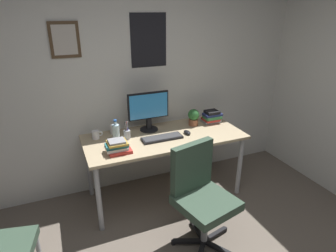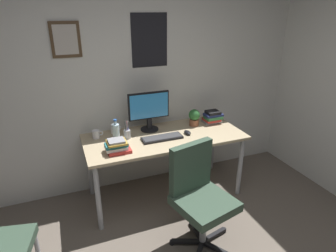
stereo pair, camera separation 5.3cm
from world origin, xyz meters
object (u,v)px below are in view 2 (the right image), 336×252
object	(u,v)px
office_chair	(199,192)
water_bottle	(116,133)
coffee_mug_far	(114,129)
potted_plant	(194,117)
book_stack_right	(117,146)
monitor	(149,110)
coffee_mug_near	(96,134)
book_stack_left	(212,117)
pen_cup	(127,134)
computer_mouse	(187,132)
keyboard	(162,138)

from	to	relation	value
office_chair	water_bottle	xyz separation A→B (m)	(-0.53, 0.80, 0.32)
coffee_mug_far	potted_plant	xyz separation A→B (m)	(0.91, -0.12, 0.06)
coffee_mug_far	potted_plant	distance (m)	0.92
water_bottle	office_chair	bearing A→B (deg)	-56.39
book_stack_right	monitor	bearing A→B (deg)	41.65
coffee_mug_near	book_stack_left	xyz separation A→B (m)	(1.35, -0.07, 0.03)
coffee_mug_near	coffee_mug_far	size ratio (longest dim) A/B	1.00
monitor	book_stack_left	xyz separation A→B (m)	(0.76, -0.08, -0.17)
pen_cup	book_stack_right	xyz separation A→B (m)	(-0.16, -0.26, 0.01)
potted_plant	office_chair	bearing A→B (deg)	-113.39
computer_mouse	book_stack_right	xyz separation A→B (m)	(-0.80, -0.13, 0.04)
coffee_mug_far	book_stack_left	distance (m)	1.15
water_bottle	coffee_mug_near	distance (m)	0.27
monitor	coffee_mug_near	bearing A→B (deg)	-179.41
office_chair	computer_mouse	xyz separation A→B (m)	(0.23, 0.73, 0.23)
coffee_mug_far	book_stack_left	size ratio (longest dim) A/B	0.53
office_chair	book_stack_left	size ratio (longest dim) A/B	4.38
office_chair	keyboard	xyz separation A→B (m)	(-0.07, 0.72, 0.23)
monitor	potted_plant	size ratio (longest dim) A/B	2.36
monitor	book_stack_left	bearing A→B (deg)	-5.71
keyboard	book_stack_right	size ratio (longest dim) A/B	1.83
coffee_mug_far	book_stack_left	xyz separation A→B (m)	(1.15, -0.13, 0.02)
office_chair	potted_plant	xyz separation A→B (m)	(0.40, 0.93, 0.32)
keyboard	monitor	bearing A→B (deg)	99.37
coffee_mug_near	pen_cup	world-z (taller)	pen_cup
monitor	pen_cup	distance (m)	0.37
coffee_mug_far	book_stack_right	size ratio (longest dim) A/B	0.49
pen_cup	book_stack_left	distance (m)	1.05
monitor	potted_plant	xyz separation A→B (m)	(0.52, -0.07, -0.13)
water_bottle	book_stack_right	world-z (taller)	water_bottle
pen_cup	monitor	bearing A→B (deg)	25.33
coffee_mug_far	potted_plant	bearing A→B (deg)	-7.45
coffee_mug_near	computer_mouse	bearing A→B (deg)	-15.54
computer_mouse	book_stack_right	size ratio (longest dim) A/B	0.47
computer_mouse	book_stack_left	world-z (taller)	book_stack_left
coffee_mug_near	book_stack_right	distance (m)	0.42
monitor	book_stack_right	xyz separation A→B (m)	(-0.45, -0.40, -0.18)
monitor	book_stack_right	distance (m)	0.63
coffee_mug_near	book_stack_right	size ratio (longest dim) A/B	0.49
water_bottle	coffee_mug_near	xyz separation A→B (m)	(-0.17, 0.19, -0.06)
keyboard	computer_mouse	size ratio (longest dim) A/B	3.91
potted_plant	book_stack_left	world-z (taller)	potted_plant
pen_cup	book_stack_left	xyz separation A→B (m)	(1.05, 0.06, 0.02)
monitor	computer_mouse	bearing A→B (deg)	-37.52
keyboard	water_bottle	world-z (taller)	water_bottle
office_chair	coffee_mug_far	size ratio (longest dim) A/B	8.28
computer_mouse	book_stack_right	bearing A→B (deg)	-170.41
potted_plant	pen_cup	size ratio (longest dim) A/B	0.98
coffee_mug_near	book_stack_right	xyz separation A→B (m)	(0.14, -0.39, 0.02)
water_bottle	book_stack_right	xyz separation A→B (m)	(-0.04, -0.20, -0.05)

